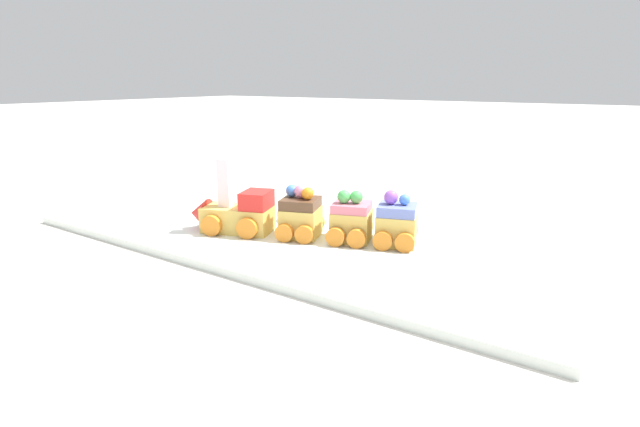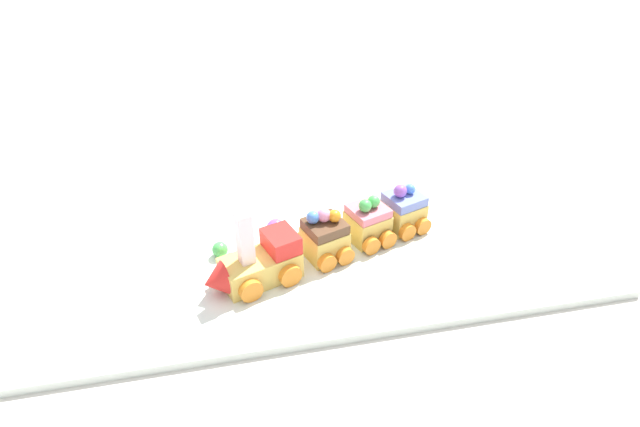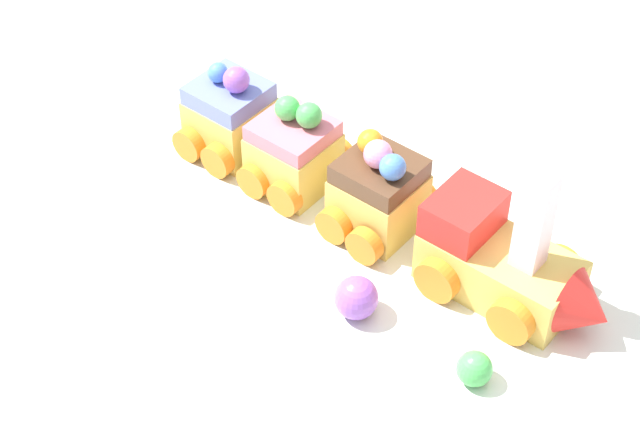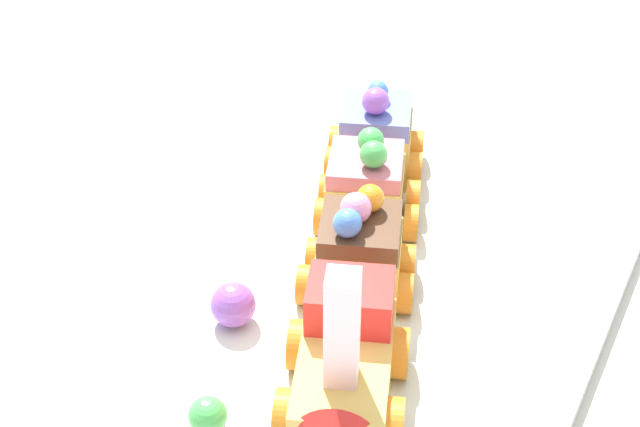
% 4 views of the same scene
% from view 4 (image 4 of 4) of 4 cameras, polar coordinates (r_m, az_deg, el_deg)
% --- Properties ---
extents(ground_plane, '(10.00, 10.00, 0.00)m').
position_cam_4_polar(ground_plane, '(0.73, -0.51, -4.98)').
color(ground_plane, beige).
extents(display_board, '(0.84, 0.38, 0.01)m').
position_cam_4_polar(display_board, '(0.72, -0.52, -4.62)').
color(display_board, silver).
rests_on(display_board, ground_plane).
extents(cake_train_locomotive, '(0.14, 0.10, 0.11)m').
position_cam_4_polar(cake_train_locomotive, '(0.62, 1.23, -8.78)').
color(cake_train_locomotive, '#E0BC56').
rests_on(cake_train_locomotive, display_board).
extents(cake_car_chocolate, '(0.08, 0.09, 0.08)m').
position_cam_4_polar(cake_car_chocolate, '(0.70, 2.10, -2.22)').
color(cake_car_chocolate, '#E0BC56').
rests_on(cake_car_chocolate, display_board).
extents(cake_car_strawberry, '(0.08, 0.09, 0.08)m').
position_cam_4_polar(cake_car_strawberry, '(0.77, 2.60, 1.23)').
color(cake_car_strawberry, '#E0BC56').
rests_on(cake_car_strawberry, display_board).
extents(cake_car_blueberry, '(0.08, 0.09, 0.08)m').
position_cam_4_polar(cake_car_blueberry, '(0.82, 2.97, 3.97)').
color(cake_car_blueberry, '#E0BC56').
rests_on(cake_car_blueberry, display_board).
extents(gumball_green, '(0.02, 0.02, 0.02)m').
position_cam_4_polar(gumball_green, '(0.63, -6.28, -10.55)').
color(gumball_green, '#4CBC56').
rests_on(gumball_green, display_board).
extents(gumball_purple, '(0.03, 0.03, 0.03)m').
position_cam_4_polar(gumball_purple, '(0.69, -4.66, -4.86)').
color(gumball_purple, '#9956C6').
rests_on(gumball_purple, display_board).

